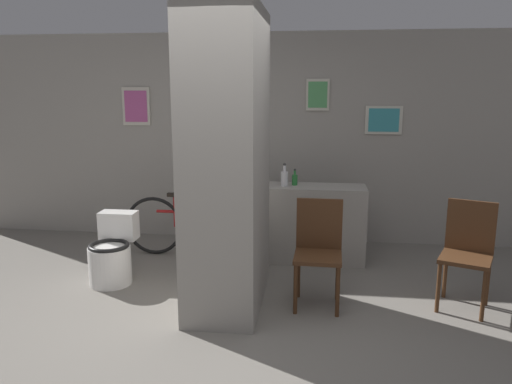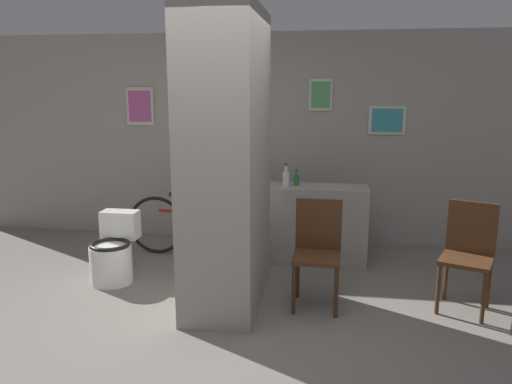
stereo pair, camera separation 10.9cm
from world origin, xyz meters
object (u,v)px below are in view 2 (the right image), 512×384
(toilet, at_px, (113,253))
(chair_near_pillar, at_px, (317,248))
(bicycle, at_px, (199,226))
(bottle_tall, at_px, (286,178))
(chair_by_doorway, at_px, (468,251))

(toilet, bearing_deg, chair_near_pillar, -7.22)
(toilet, bearing_deg, bicycle, 52.87)
(chair_near_pillar, bearing_deg, toilet, 174.57)
(bicycle, relative_size, bottle_tall, 6.69)
(chair_by_doorway, bearing_deg, chair_near_pillar, -153.27)
(toilet, relative_size, chair_near_pillar, 0.71)
(chair_by_doorway, height_order, bicycle, chair_by_doorway)
(chair_near_pillar, height_order, bottle_tall, bottle_tall)
(toilet, height_order, bicycle, bicycle)
(bicycle, xyz_separation_m, bottle_tall, (1.01, -0.03, 0.60))
(chair_by_doorway, bearing_deg, bottle_tall, 171.51)
(chair_by_doorway, bearing_deg, bicycle, -178.72)
(chair_by_doorway, xyz_separation_m, bicycle, (-2.71, 1.04, -0.17))
(chair_near_pillar, bearing_deg, bicycle, 142.59)
(toilet, height_order, bottle_tall, bottle_tall)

